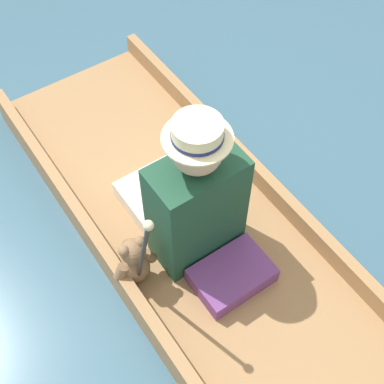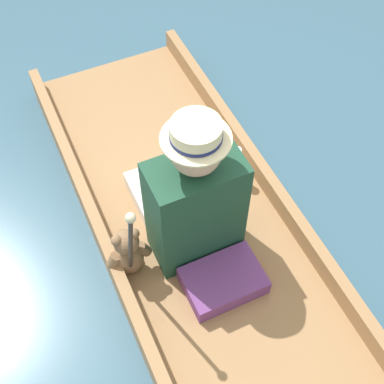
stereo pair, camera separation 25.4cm
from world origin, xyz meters
TOP-DOWN VIEW (x-y plane):
  - ground_plane at (0.00, 0.00)m, footprint 16.00×16.00m
  - punt_boat at (0.00, 0.00)m, footprint 1.04×2.97m
  - seat_cushion at (-0.02, -0.37)m, footprint 0.39×0.28m
  - seated_person at (-0.05, -0.04)m, footprint 0.45×0.69m
  - teddy_bear at (-0.41, -0.09)m, footprint 0.24×0.14m
  - wine_glass at (0.36, 0.23)m, footprint 0.09×0.09m
  - walking_cane at (-0.42, -0.23)m, footprint 0.04×0.24m

SIDE VIEW (x-z plane):
  - ground_plane at x=0.00m, z-range 0.00..0.00m
  - punt_boat at x=0.00m, z-range -0.05..0.20m
  - seat_cushion at x=-0.02m, z-range 0.13..0.23m
  - wine_glass at x=0.36m, z-range 0.15..0.40m
  - teddy_bear at x=-0.41m, z-range 0.11..0.46m
  - seated_person at x=-0.05m, z-range 0.02..0.96m
  - walking_cane at x=-0.42m, z-range 0.20..1.02m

